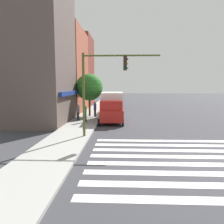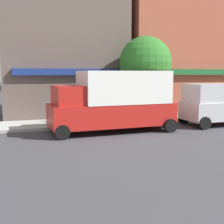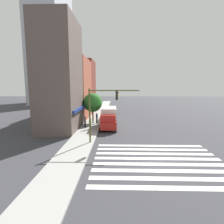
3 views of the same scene
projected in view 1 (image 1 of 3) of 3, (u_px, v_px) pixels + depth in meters
The scene contains 12 objects.
ground_plane at pixel (196, 161), 10.95m from camera, with size 200.00×200.00×0.00m, color #38383D.
sidewalk_left at pixel (49, 157), 11.24m from camera, with size 120.00×3.00×0.15m.
crosswalk_stripes at pixel (196, 160), 10.95m from camera, with size 8.33×10.80×0.01m.
storefront_row at pixel (64, 65), 29.48m from camera, with size 25.78×5.30×15.27m.
traffic_signal at pixel (102, 80), 15.15m from camera, with size 0.32×5.36×5.99m.
box_truck_red at pixel (112, 106), 22.86m from camera, with size 6.26×2.42×3.04m.
van_silver at pixel (114, 104), 29.60m from camera, with size 5.02×2.22×2.34m.
sedan_green at pixel (115, 104), 35.17m from camera, with size 4.44×2.02×1.59m.
pedestrian_blue_shirt at pixel (95, 109), 25.36m from camera, with size 0.32×0.32×1.77m.
pedestrian_grey_coat at pixel (78, 112), 22.60m from camera, with size 0.32×0.32×1.77m.
pedestrian_green_top at pixel (85, 113), 21.52m from camera, with size 0.32×0.32×1.77m.
street_tree at pixel (89, 87), 25.71m from camera, with size 3.16×3.16×4.99m.
Camera 1 is at (-10.74, 3.79, 3.73)m, focal length 35.00 mm.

